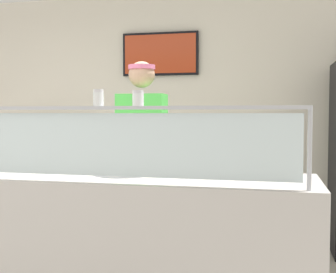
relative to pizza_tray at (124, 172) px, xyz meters
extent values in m
cube|color=silver|center=(0.16, 2.22, 0.38)|extent=(6.54, 0.08, 2.70)
cube|color=black|center=(-0.30, 2.15, 1.05)|extent=(0.87, 0.04, 0.48)
cube|color=#B23819|center=(-0.30, 2.13, 1.05)|extent=(0.82, 0.01, 0.43)
cube|color=#BCB7B2|center=(0.16, -0.07, -0.49)|extent=(2.14, 0.73, 0.95)
cylinder|color=#B2B5BC|center=(1.13, -0.37, 0.20)|extent=(0.02, 0.02, 0.44)
cube|color=silver|center=(0.16, -0.37, 0.20)|extent=(1.88, 0.01, 0.36)
cube|color=#B2B5BC|center=(0.16, -0.37, 0.41)|extent=(1.94, 0.06, 0.02)
cylinder|color=#9EA0A8|center=(0.00, 0.00, -0.01)|extent=(0.40, 0.40, 0.01)
cylinder|color=tan|center=(0.00, 0.00, 0.00)|extent=(0.38, 0.38, 0.02)
cylinder|color=gold|center=(0.00, 0.00, 0.02)|extent=(0.32, 0.32, 0.01)
cube|color=#ADAFB7|center=(0.00, -0.02, 0.02)|extent=(0.15, 0.29, 0.01)
cylinder|color=white|center=(-0.02, -0.37, 0.46)|extent=(0.06, 0.06, 0.08)
cylinder|color=white|center=(-0.02, -0.37, 0.45)|extent=(0.05, 0.05, 0.05)
cylinder|color=silver|center=(-0.02, -0.37, 0.51)|extent=(0.06, 0.06, 0.02)
cylinder|color=white|center=(0.21, -0.37, 0.46)|extent=(0.06, 0.06, 0.07)
cylinder|color=red|center=(0.21, -0.37, 0.45)|extent=(0.05, 0.05, 0.04)
cylinder|color=silver|center=(0.21, -0.37, 0.50)|extent=(0.06, 0.06, 0.02)
cylinder|color=#23232D|center=(-0.19, 0.67, -0.49)|extent=(0.13, 0.13, 0.95)
cylinder|color=#23232D|center=(0.03, 0.67, -0.49)|extent=(0.13, 0.13, 0.95)
cube|color=#4CD14C|center=(-0.08, 0.67, 0.26)|extent=(0.38, 0.21, 0.55)
sphere|color=tan|center=(-0.08, 0.67, 0.69)|extent=(0.21, 0.21, 0.21)
cylinder|color=pink|center=(-0.08, 0.67, 0.75)|extent=(0.21, 0.21, 0.04)
cylinder|color=tan|center=(0.10, 0.45, 0.16)|extent=(0.08, 0.34, 0.08)
cube|color=#B7BABF|center=(-1.67, 1.73, -0.52)|extent=(0.70, 0.55, 0.90)
cube|color=silver|center=(-1.66, 1.73, -0.05)|extent=(0.42, 0.42, 0.04)
cube|color=silver|center=(-1.67, 1.73, 0.00)|extent=(0.42, 0.42, 0.04)
cube|color=silver|center=(-1.67, 1.73, 0.04)|extent=(0.43, 0.43, 0.04)
cube|color=silver|center=(-1.68, 1.73, 0.09)|extent=(0.42, 0.42, 0.04)
cube|color=silver|center=(-1.66, 1.73, 0.13)|extent=(0.44, 0.44, 0.04)
cube|color=silver|center=(-1.68, 1.73, 0.18)|extent=(0.42, 0.42, 0.04)
cube|color=silver|center=(-1.68, 1.73, 0.22)|extent=(0.42, 0.42, 0.04)
camera|label=1|loc=(0.94, -2.74, 0.38)|focal=47.45mm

